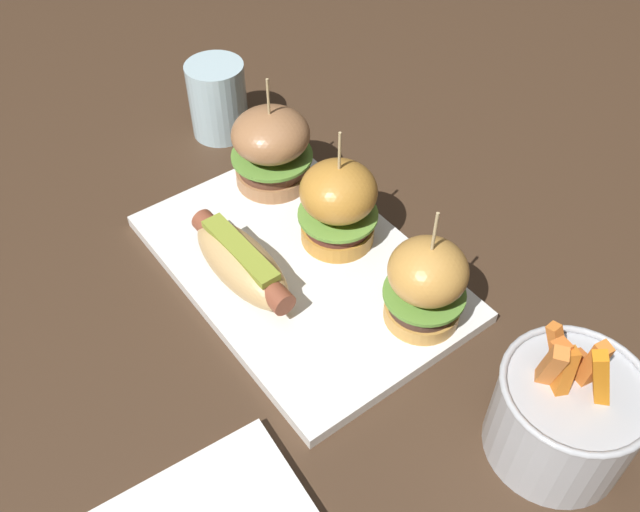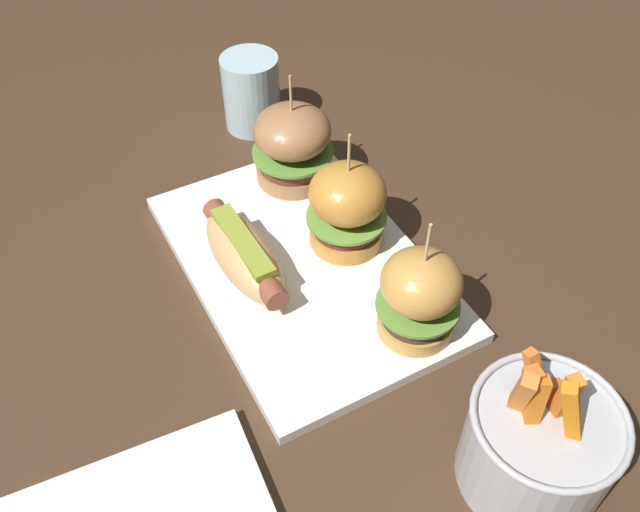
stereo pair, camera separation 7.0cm
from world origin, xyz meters
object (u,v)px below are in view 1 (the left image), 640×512
slider_right (426,284)px  water_glass (218,99)px  slider_left (271,148)px  fries_bucket (564,414)px  slider_center (338,204)px  hot_dog (241,262)px  platter_main (300,266)px

slider_right → water_glass: (-0.41, 0.01, -0.01)m
slider_left → water_glass: size_ratio=1.41×
fries_bucket → slider_center: bearing=180.0°
slider_right → slider_left: bearing=179.8°
hot_dog → water_glass: bearing=153.6°
slider_center → platter_main: bearing=-84.3°
platter_main → slider_center: bearing=95.7°
hot_dog → fries_bucket: (0.32, 0.12, 0.01)m
slider_center → slider_left: bearing=-179.5°
slider_center → slider_right: 0.14m
slider_center → fries_bucket: (0.31, -0.00, -0.01)m
platter_main → slider_center: slider_center is taller
slider_center → fries_bucket: bearing=-0.0°
hot_dog → slider_left: 0.17m
slider_center → slider_right: slider_center is taller
hot_dog → slider_center: bearing=84.5°
slider_left → fries_bucket: 0.44m
slider_right → fries_bucket: 0.17m
slider_right → fries_bucket: size_ratio=0.96×
slider_right → water_glass: slider_right is taller
platter_main → slider_left: size_ratio=2.53×
platter_main → fries_bucket: (0.31, 0.06, 0.04)m
slider_right → fries_bucket: bearing=0.6°
hot_dog → slider_left: size_ratio=1.11×
slider_left → hot_dog: bearing=-45.5°
slider_center → fries_bucket: slider_center is taller
slider_center → fries_bucket: size_ratio=0.98×
platter_main → water_glass: (-0.28, 0.07, 0.04)m
slider_left → slider_right: 0.27m
slider_center → slider_right: size_ratio=1.02×
hot_dog → slider_center: (0.01, 0.12, 0.03)m
hot_dog → platter_main: bearing=74.8°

